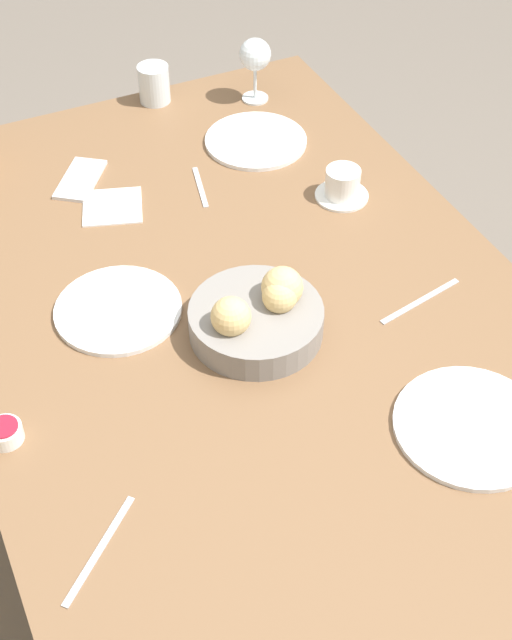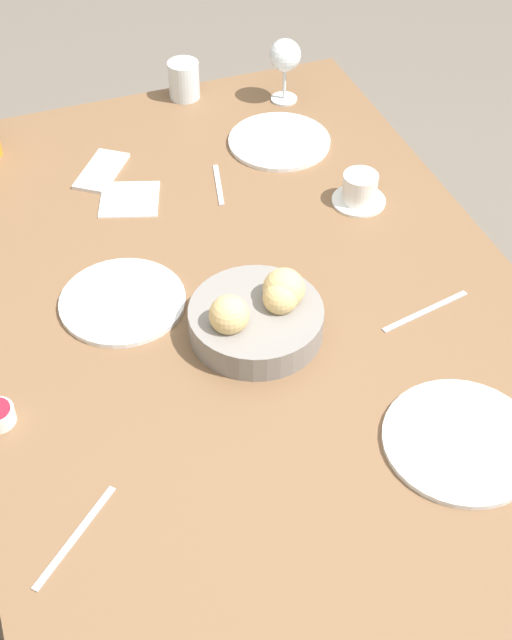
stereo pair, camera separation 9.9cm
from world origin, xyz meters
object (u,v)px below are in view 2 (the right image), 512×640
bread_basket (258,316)px  coffee_cup (360,190)px  plate_near_left (462,441)px  knife_silver (425,311)px  napkin (130,199)px  plate_near_right (279,141)px  plate_far_center (122,301)px  spoon_coffee (218,185)px  fork_silver (75,537)px  water_tumbler (184,80)px  wine_glass (285,57)px  cell_phone (102,171)px

bread_basket → coffee_cup: bread_basket is taller
bread_basket → plate_near_left: bread_basket is taller
knife_silver → napkin: bearing=39.5°
plate_near_right → plate_far_center: 0.61m
coffee_cup → spoon_coffee: (0.16, 0.26, -0.03)m
plate_far_center → spoon_coffee: size_ratio=1.63×
plate_near_right → spoon_coffee: 0.21m
coffee_cup → fork_silver: coffee_cup is taller
spoon_coffee → coffee_cup: bearing=-121.5°
plate_near_left → coffee_cup: bearing=-10.2°
plate_far_center → knife_silver: 0.56m
knife_silver → napkin: napkin is taller
plate_near_right → plate_near_left: bearing=177.6°
plate_near_right → water_tumbler: size_ratio=2.56×
plate_near_left → plate_far_center: size_ratio=1.08×
plate_far_center → coffee_cup: 0.56m
wine_glass → plate_near_right: bearing=155.3°
plate_near_left → wine_glass: wine_glass is taller
plate_near_left → fork_silver: bearing=86.1°
knife_silver → coffee_cup: bearing=-4.1°
plate_far_center → wine_glass: (0.57, -0.54, 0.11)m
bread_basket → plate_far_center: bearing=53.5°
plate_near_left → coffee_cup: (0.63, -0.11, 0.03)m
fork_silver → spoon_coffee: (0.75, -0.47, 0.00)m
wine_glass → fork_silver: size_ratio=1.04×
plate_near_right → knife_silver: plate_near_right is taller
fork_silver → plate_far_center: bearing=-22.0°
coffee_cup → cell_phone: 0.56m
coffee_cup → water_tumbler: bearing=22.5°
water_tumbler → spoon_coffee: 0.38m
bread_basket → coffee_cup: size_ratio=2.12×
spoon_coffee → napkin: napkin is taller
plate_near_right → napkin: bearing=103.7°
plate_near_left → wine_glass: size_ratio=1.63×
plate_far_center → fork_silver: size_ratio=1.56×
water_tumbler → napkin: bearing=147.3°
knife_silver → spoon_coffee: (0.50, 0.23, 0.00)m
water_tumbler → napkin: size_ratio=0.59×
plate_near_left → plate_near_right: (0.90, -0.04, 0.00)m
plate_far_center → wine_glass: wine_glass is taller
fork_silver → bread_basket: bearing=-52.5°
bread_basket → plate_near_right: 0.61m
wine_glass → knife_silver: 0.79m
coffee_cup → knife_silver: (-0.35, 0.02, -0.03)m
coffee_cup → bread_basket: bearing=130.9°
water_tumbler → coffee_cup: (-0.53, -0.22, -0.01)m
plate_near_right → cell_phone: 0.41m
fork_silver → cell_phone: cell_phone is taller
coffee_cup → fork_silver: 0.94m
plate_far_center → spoon_coffee: (0.29, -0.28, -0.00)m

